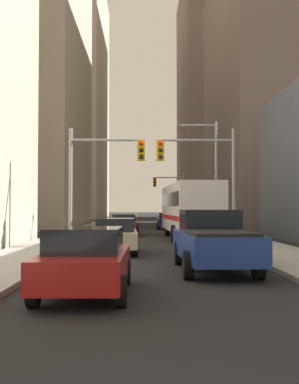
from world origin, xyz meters
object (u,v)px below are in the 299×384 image
(sedan_navy, at_px, (168,221))
(traffic_signal_near_right, at_px, (200,167))
(sedan_maroon, at_px, (125,225))
(traffic_signal_near_left, at_px, (103,167))
(traffic_signal_far_right, at_px, (170,190))
(sedan_red, at_px, (86,261))
(sedan_beige, at_px, (116,236))
(city_bus, at_px, (189,208))
(pickup_truck_blue, at_px, (213,241))

(sedan_navy, relative_size, traffic_signal_near_right, 0.71)
(sedan_navy, bearing_deg, sedan_maroon, -109.44)
(traffic_signal_near_left, bearing_deg, traffic_signal_far_right, 80.17)
(sedan_navy, height_order, traffic_signal_near_left, traffic_signal_near_left)
(sedan_maroon, distance_m, traffic_signal_near_right, 11.10)
(sedan_red, distance_m, traffic_signal_near_right, 14.23)
(sedan_navy, bearing_deg, sedan_beige, -98.40)
(traffic_signal_near_left, relative_size, traffic_signal_near_right, 1.00)
(sedan_beige, height_order, traffic_signal_near_left, traffic_signal_near_left)
(sedan_maroon, height_order, traffic_signal_near_right, traffic_signal_near_right)
(city_bus, height_order, sedan_red, city_bus)
(pickup_truck_blue, relative_size, sedan_beige, 1.28)
(pickup_truck_blue, relative_size, sedan_maroon, 1.29)
(pickup_truck_blue, height_order, sedan_maroon, pickup_truck_blue)
(sedan_maroon, bearing_deg, city_bus, -41.37)
(sedan_beige, xyz_separation_m, traffic_signal_near_left, (-0.85, 3.55, 3.27))
(sedan_red, height_order, sedan_navy, same)
(sedan_beige, bearing_deg, traffic_signal_far_right, 82.64)
(traffic_signal_near_left, xyz_separation_m, traffic_signal_far_right, (5.13, 29.59, -0.01))
(city_bus, bearing_deg, sedan_red, -102.34)
(traffic_signal_near_right, distance_m, traffic_signal_far_right, 29.59)
(sedan_maroon, height_order, traffic_signal_far_right, traffic_signal_far_right)
(sedan_beige, bearing_deg, sedan_maroon, 90.47)
(traffic_signal_near_right, bearing_deg, sedan_beige, -138.93)
(sedan_red, height_order, traffic_signal_near_right, traffic_signal_near_right)
(sedan_red, relative_size, traffic_signal_near_left, 0.70)
(city_bus, relative_size, sedan_maroon, 2.73)
(traffic_signal_near_left, bearing_deg, sedan_navy, 77.76)
(sedan_red, xyz_separation_m, traffic_signal_far_right, (4.40, 42.79, 3.26))
(sedan_red, xyz_separation_m, traffic_signal_near_left, (-0.73, 13.20, 3.27))
(pickup_truck_blue, relative_size, sedan_red, 1.30)
(sedan_maroon, bearing_deg, sedan_beige, -89.53)
(pickup_truck_blue, bearing_deg, sedan_beige, 121.46)
(sedan_beige, relative_size, traffic_signal_near_left, 0.71)
(traffic_signal_near_left, height_order, traffic_signal_far_right, same)
(sedan_maroon, bearing_deg, traffic_signal_near_right, -66.76)
(sedan_beige, relative_size, sedan_maroon, 1.01)
(pickup_truck_blue, distance_m, traffic_signal_far_right, 38.79)
(sedan_maroon, bearing_deg, pickup_truck_blue, -79.49)
(sedan_red, distance_m, sedan_maroon, 22.94)
(sedan_navy, bearing_deg, pickup_truck_blue, -90.14)
(sedan_red, relative_size, sedan_beige, 0.99)
(traffic_signal_near_right, height_order, traffic_signal_far_right, same)
(sedan_navy, distance_m, traffic_signal_far_right, 10.32)
(traffic_signal_near_left, bearing_deg, sedan_beige, -76.54)
(sedan_maroon, bearing_deg, sedan_navy, 70.56)
(sedan_red, height_order, traffic_signal_far_right, traffic_signal_far_right)
(sedan_maroon, xyz_separation_m, traffic_signal_near_right, (4.18, -9.74, 3.28))
(sedan_maroon, xyz_separation_m, traffic_signal_far_right, (4.39, 19.84, 3.26))
(sedan_beige, relative_size, traffic_signal_far_right, 0.71)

